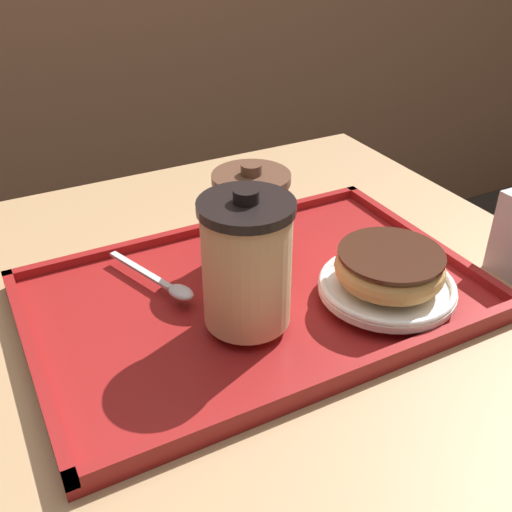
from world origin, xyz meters
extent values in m
cube|color=tan|center=(0.00, 0.00, 0.70)|extent=(0.80, 0.79, 0.03)
cylinder|color=#333338|center=(0.00, 0.00, 0.34)|extent=(0.08, 0.08, 0.68)
cube|color=maroon|center=(-0.01, -0.02, 0.72)|extent=(0.51, 0.34, 0.01)
cube|color=maroon|center=(-0.01, -0.18, 0.73)|extent=(0.51, 0.01, 0.01)
cube|color=maroon|center=(-0.01, 0.14, 0.73)|extent=(0.51, 0.01, 0.01)
cube|color=maroon|center=(-0.26, -0.02, 0.73)|extent=(0.01, 0.34, 0.01)
cube|color=maroon|center=(0.24, -0.02, 0.73)|extent=(0.01, 0.34, 0.01)
cylinder|color=#E0B784|center=(-0.05, -0.07, 0.80)|extent=(0.09, 0.09, 0.13)
cylinder|color=black|center=(-0.05, -0.07, 0.87)|extent=(0.10, 0.10, 0.01)
cylinder|color=black|center=(-0.05, -0.07, 0.88)|extent=(0.03, 0.03, 0.01)
cylinder|color=red|center=(0.01, 0.04, 0.78)|extent=(0.09, 0.09, 0.10)
cylinder|color=brown|center=(0.01, 0.04, 0.84)|extent=(0.09, 0.09, 0.01)
cylinder|color=brown|center=(0.01, 0.04, 0.85)|extent=(0.02, 0.02, 0.01)
cylinder|color=white|center=(0.11, -0.10, 0.74)|extent=(0.15, 0.15, 0.01)
torus|color=white|center=(0.11, -0.10, 0.74)|extent=(0.15, 0.15, 0.01)
torus|color=tan|center=(0.11, -0.10, 0.77)|extent=(0.12, 0.12, 0.03)
cylinder|color=#381E14|center=(0.11, -0.10, 0.78)|extent=(0.12, 0.12, 0.00)
ellipsoid|color=silver|center=(-0.10, 0.00, 0.74)|extent=(0.03, 0.04, 0.01)
cube|color=silver|center=(-0.12, 0.07, 0.74)|extent=(0.04, 0.11, 0.00)
camera|label=1|loc=(-0.28, -0.52, 1.13)|focal=42.00mm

